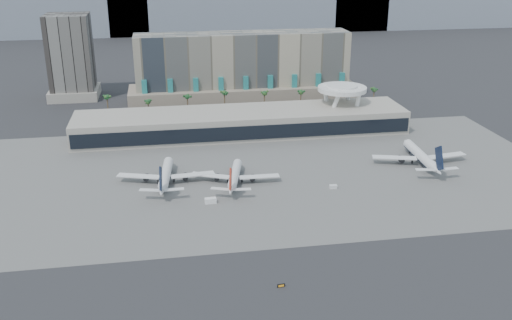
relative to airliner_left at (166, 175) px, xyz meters
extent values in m
plane|color=#232326|center=(40.31, -50.87, -3.65)|extent=(900.00, 900.00, 0.00)
cube|color=#5B5B59|center=(40.31, 4.13, -3.62)|extent=(260.00, 130.00, 0.06)
cube|color=gray|center=(-139.69, 419.13, 23.85)|extent=(260.00, 60.00, 55.00)
cube|color=gray|center=(300.31, 419.13, 18.85)|extent=(220.00, 60.00, 45.00)
cube|color=tan|center=(50.31, 124.13, 17.35)|extent=(130.00, 22.00, 42.00)
cube|color=gray|center=(50.31, 122.13, 1.35)|extent=(140.00, 30.00, 10.00)
cube|color=teal|center=(-9.69, 112.13, 5.35)|extent=(3.00, 2.00, 18.00)
cube|color=teal|center=(5.31, 112.13, 5.35)|extent=(3.00, 2.00, 18.00)
cube|color=teal|center=(20.31, 112.13, 5.35)|extent=(3.00, 2.00, 18.00)
cube|color=teal|center=(35.31, 112.13, 5.35)|extent=(3.00, 2.00, 18.00)
cube|color=teal|center=(50.31, 112.13, 5.35)|extent=(3.00, 2.00, 18.00)
cube|color=teal|center=(65.31, 112.13, 5.35)|extent=(3.00, 2.00, 18.00)
cube|color=teal|center=(80.31, 112.13, 5.35)|extent=(3.00, 2.00, 18.00)
cube|color=teal|center=(95.31, 112.13, 5.35)|extent=(3.00, 2.00, 18.00)
cube|color=teal|center=(110.31, 112.13, 5.35)|extent=(3.00, 2.00, 18.00)
cube|color=black|center=(-54.69, 149.13, 22.35)|extent=(26.00, 26.00, 52.00)
cube|color=#B1A99B|center=(-54.69, 149.13, -0.65)|extent=(30.00, 30.00, 6.00)
cube|color=#B1A99B|center=(40.31, 59.13, 2.35)|extent=(170.00, 32.00, 12.00)
cube|color=black|center=(40.31, 42.93, 1.85)|extent=(168.00, 0.60, 7.00)
cube|color=black|center=(40.31, 59.13, 9.60)|extent=(170.00, 12.00, 2.50)
cylinder|color=white|center=(101.68, 71.49, 7.35)|extent=(6.98, 6.99, 21.89)
cylinder|color=white|center=(88.95, 71.49, 7.35)|extent=(6.98, 6.99, 21.89)
cylinder|color=white|center=(88.95, 58.76, 7.35)|extent=(6.98, 6.99, 21.89)
cylinder|color=white|center=(101.68, 58.76, 7.35)|extent=(6.98, 6.99, 21.89)
cylinder|color=white|center=(95.31, 65.13, 16.35)|extent=(26.00, 26.00, 2.20)
cylinder|color=white|center=(95.31, 65.13, 17.65)|extent=(16.00, 16.00, 1.20)
cylinder|color=brown|center=(-29.69, 94.13, 2.35)|extent=(0.70, 0.70, 12.00)
sphere|color=#215227|center=(-29.69, 94.13, 8.05)|extent=(2.80, 2.80, 2.80)
cylinder|color=brown|center=(-7.69, 94.13, 2.35)|extent=(0.70, 0.70, 12.00)
sphere|color=#215227|center=(-7.69, 94.13, 8.05)|extent=(2.80, 2.80, 2.80)
cylinder|color=brown|center=(14.31, 94.13, 2.35)|extent=(0.70, 0.70, 12.00)
sphere|color=#215227|center=(14.31, 94.13, 8.05)|extent=(2.80, 2.80, 2.80)
cylinder|color=brown|center=(35.31, 94.13, 2.35)|extent=(0.70, 0.70, 12.00)
sphere|color=#215227|center=(35.31, 94.13, 8.05)|extent=(2.80, 2.80, 2.80)
cylinder|color=brown|center=(58.31, 94.13, 2.35)|extent=(0.70, 0.70, 12.00)
sphere|color=#215227|center=(58.31, 94.13, 8.05)|extent=(2.80, 2.80, 2.80)
cylinder|color=brown|center=(80.31, 94.13, 2.35)|extent=(0.70, 0.70, 12.00)
sphere|color=#215227|center=(80.31, 94.13, 8.05)|extent=(2.80, 2.80, 2.80)
cylinder|color=brown|center=(102.31, 94.13, 2.35)|extent=(0.70, 0.70, 12.00)
sphere|color=#215227|center=(102.31, 94.13, 8.05)|extent=(2.80, 2.80, 2.80)
cylinder|color=brown|center=(125.31, 94.13, 2.35)|extent=(0.70, 0.70, 12.00)
sphere|color=#215227|center=(125.31, 94.13, 8.05)|extent=(2.80, 2.80, 2.80)
cylinder|color=white|center=(0.19, 1.79, -0.02)|extent=(6.85, 27.74, 4.03)
cylinder|color=black|center=(0.19, 1.79, -0.17)|extent=(6.71, 27.18, 3.95)
cone|color=white|center=(1.81, 17.45, -0.02)|extent=(4.47, 4.92, 4.03)
cone|color=white|center=(-1.65, -15.88, 0.28)|extent=(4.94, 9.43, 4.03)
cube|color=white|center=(-10.93, 1.93, -0.63)|extent=(18.48, 9.41, 0.35)
cube|color=white|center=(11.10, -0.36, -0.63)|extent=(18.45, 5.92, 0.35)
cylinder|color=black|center=(-7.88, 2.12, -1.63)|extent=(2.62, 4.23, 2.22)
cylinder|color=black|center=(8.15, 0.45, -1.63)|extent=(2.62, 4.23, 2.22)
cube|color=black|center=(-1.81, -17.38, 5.51)|extent=(1.45, 9.15, 10.60)
cube|color=white|center=(-6.26, -16.41, 0.78)|extent=(8.35, 4.09, 0.25)
cube|color=white|center=(2.75, -17.35, 0.78)|extent=(8.13, 2.50, 0.25)
cylinder|color=black|center=(1.29, 12.44, -2.84)|extent=(0.50, 0.50, 1.61)
cylinder|color=black|center=(-3.12, 1.12, -2.84)|extent=(0.70, 0.70, 1.61)
cylinder|color=black|center=(3.29, 0.45, -2.84)|extent=(0.70, 0.70, 1.61)
cylinder|color=white|center=(28.51, -2.98, -0.33)|extent=(9.17, 25.37, 3.69)
cylinder|color=black|center=(28.51, -2.98, -0.46)|extent=(8.99, 24.86, 3.62)
cone|color=white|center=(31.71, 11.09, -0.33)|extent=(4.52, 4.87, 3.69)
cone|color=white|center=(24.91, -18.86, -0.05)|extent=(5.44, 8.92, 3.69)
cube|color=white|center=(18.41, -1.64, -0.88)|extent=(16.63, 10.32, 0.32)
cube|color=white|center=(38.21, -6.13, -0.88)|extent=(16.66, 3.92, 0.32)
cylinder|color=black|center=(21.21, -1.80, -1.80)|extent=(2.80, 4.05, 2.03)
cylinder|color=black|center=(35.61, -5.07, -1.80)|extent=(2.80, 4.05, 2.03)
cube|color=red|center=(24.60, -20.21, 4.75)|extent=(2.31, 8.27, 9.72)
cube|color=white|center=(20.65, -18.84, 0.41)|extent=(7.62, 4.52, 0.23)
cube|color=white|center=(28.75, -20.68, 0.41)|extent=(7.53, 2.64, 0.23)
cylinder|color=black|center=(30.68, 6.59, -2.91)|extent=(0.46, 0.46, 1.48)
cylinder|color=black|center=(25.43, -3.23, -2.91)|extent=(0.65, 0.65, 1.48)
cylinder|color=black|center=(31.19, -4.54, -2.91)|extent=(0.65, 0.65, 1.48)
cylinder|color=white|center=(113.29, 4.77, 0.23)|extent=(6.08, 29.60, 4.31)
cylinder|color=black|center=(113.29, 4.77, 0.07)|extent=(5.96, 29.01, 4.22)
cone|color=white|center=(114.31, 21.59, 0.23)|extent=(4.60, 5.10, 4.31)
cone|color=white|center=(112.14, -14.21, 0.55)|extent=(4.89, 9.94, 4.31)
cube|color=white|center=(101.39, 4.41, -0.42)|extent=(19.84, 9.33, 0.38)
cube|color=white|center=(125.06, 2.97, -0.42)|extent=(19.82, 7.14, 0.38)
cylinder|color=black|center=(104.65, 4.75, -1.49)|extent=(2.63, 4.45, 2.37)
cylinder|color=black|center=(121.86, 3.71, -1.49)|extent=(2.63, 4.45, 2.37)
cube|color=black|center=(112.04, -15.82, 6.16)|extent=(1.13, 9.80, 11.34)
cube|color=white|center=(107.24, -14.99, 1.09)|extent=(8.92, 4.04, 0.27)
cube|color=white|center=(116.92, -15.57, 1.09)|extent=(8.78, 3.04, 0.27)
cylinder|color=black|center=(113.98, 16.21, -2.79)|extent=(0.54, 0.54, 1.72)
cylinder|color=black|center=(109.78, 3.90, -2.79)|extent=(0.75, 0.75, 1.72)
cylinder|color=black|center=(116.67, 3.48, -2.79)|extent=(0.75, 0.75, 1.72)
cube|color=white|center=(16.47, -22.62, -2.59)|extent=(4.49, 2.49, 2.11)
cube|color=silver|center=(66.75, -17.00, -2.88)|extent=(3.02, 1.75, 1.54)
cube|color=black|center=(31.51, -82.42, -3.13)|extent=(2.29, 0.56, 1.03)
cube|color=orange|center=(31.51, -82.60, -3.13)|extent=(1.65, 0.23, 0.62)
cylinder|color=black|center=(30.69, -82.42, -3.34)|extent=(0.12, 0.12, 0.62)
cylinder|color=black|center=(32.34, -82.42, -3.34)|extent=(0.12, 0.12, 0.62)
camera|label=1|loc=(1.20, -220.12, 90.25)|focal=40.00mm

